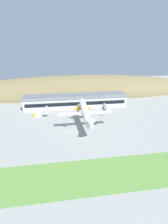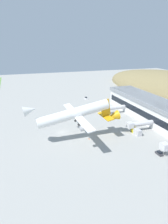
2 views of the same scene
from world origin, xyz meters
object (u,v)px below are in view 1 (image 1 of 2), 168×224
(service_car_0, at_px, (107,112))
(traffic_cone_0, at_px, (86,125))
(terminal_building, at_px, (76,100))
(jetway_1, at_px, (80,108))
(jetway_2, at_px, (106,107))
(fuel_truck, at_px, (84,112))
(traffic_cone_1, at_px, (34,120))
(box_truck, at_px, (37,115))
(cargo_airplane, at_px, (85,112))
(jetway_0, at_px, (46,110))

(service_car_0, relative_size, traffic_cone_0, 6.49)
(terminal_building, bearing_deg, service_car_0, -39.16)
(service_car_0, distance_m, traffic_cone_0, 33.57)
(terminal_building, relative_size, jetway_1, 6.83)
(terminal_building, distance_m, jetway_1, 17.19)
(jetway_1, height_order, jetway_2, same)
(fuel_truck, bearing_deg, traffic_cone_0, -95.03)
(jetway_2, relative_size, traffic_cone_1, 24.22)
(traffic_cone_1, bearing_deg, box_truck, 75.74)
(cargo_airplane, distance_m, fuel_truck, 34.39)
(jetway_2, distance_m, fuel_truck, 23.30)
(terminal_building, relative_size, service_car_0, 27.89)
(jetway_2, xyz_separation_m, cargo_airplane, (-26.54, -36.00, 9.45))
(terminal_building, bearing_deg, jetway_2, -29.51)
(terminal_building, distance_m, box_truck, 43.45)
(terminal_building, xyz_separation_m, box_truck, (-37.22, -21.65, -5.80))
(jetway_2, relative_size, service_car_0, 3.73)
(box_truck, xyz_separation_m, traffic_cone_1, (-2.15, -8.45, -1.30))
(service_car_0, xyz_separation_m, traffic_cone_0, (-24.29, -23.16, -0.41))
(jetway_1, height_order, service_car_0, jetway_1)
(traffic_cone_0, bearing_deg, box_truck, 149.40)
(terminal_building, bearing_deg, box_truck, -149.81)
(jetway_2, relative_size, traffic_cone_0, 24.22)
(cargo_airplane, bearing_deg, traffic_cone_1, 151.95)
(terminal_building, relative_size, cargo_airplane, 2.22)
(terminal_building, distance_m, traffic_cone_0, 46.27)
(traffic_cone_1, bearing_deg, fuel_truck, 12.65)
(cargo_airplane, bearing_deg, jetway_2, 53.60)
(terminal_building, xyz_separation_m, traffic_cone_0, (3.26, -45.60, -7.10))
(traffic_cone_0, height_order, traffic_cone_1, same)
(jetway_1, relative_size, service_car_0, 4.08)
(cargo_airplane, distance_m, traffic_cone_1, 48.46)
(cargo_airplane, xyz_separation_m, traffic_cone_0, (1.48, 6.43, -13.16))
(traffic_cone_0, bearing_deg, service_car_0, 43.64)
(service_car_0, bearing_deg, traffic_cone_1, -173.47)
(jetway_0, xyz_separation_m, traffic_cone_1, (-10.10, -12.84, -3.71))
(jetway_2, bearing_deg, terminal_building, 150.49)
(terminal_building, distance_m, service_car_0, 36.16)
(jetway_1, xyz_separation_m, cargo_airplane, (-0.17, -35.30, 9.45))
(jetway_2, xyz_separation_m, service_car_0, (-0.77, -6.40, -3.30))
(service_car_0, xyz_separation_m, traffic_cone_1, (-66.93, -7.66, -0.41))
(jetway_0, distance_m, fuel_truck, 34.99)
(terminal_building, relative_size, traffic_cone_1, 181.03)
(terminal_building, relative_size, fuel_truck, 15.10)
(service_car_0, bearing_deg, jetway_0, 174.79)
(jetway_0, relative_size, box_truck, 2.40)
(terminal_building, height_order, cargo_airplane, cargo_airplane)
(cargo_airplane, xyz_separation_m, box_truck, (-39.01, 30.38, -11.86))
(jetway_1, xyz_separation_m, box_truck, (-39.18, -4.92, -2.41))
(jetway_1, relative_size, jetway_2, 1.09)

